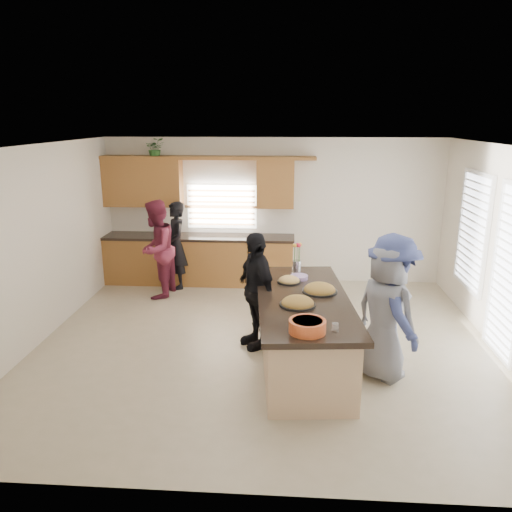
# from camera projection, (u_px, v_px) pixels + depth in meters

# --- Properties ---
(floor) EXTENTS (6.50, 6.50, 0.00)m
(floor) POSITION_uv_depth(u_px,v_px,m) (265.00, 344.00, 7.21)
(floor) COLOR #BEAC8D
(floor) RESTS_ON ground
(room_shell) EXTENTS (6.52, 6.02, 2.81)m
(room_shell) POSITION_uv_depth(u_px,v_px,m) (265.00, 214.00, 6.70)
(room_shell) COLOR silver
(room_shell) RESTS_ON ground
(back_cabinetry) EXTENTS (4.08, 0.66, 2.46)m
(back_cabinetry) POSITION_uv_depth(u_px,v_px,m) (197.00, 237.00, 9.69)
(back_cabinetry) COLOR #965E2B
(back_cabinetry) RESTS_ON ground
(right_wall_glazing) EXTENTS (0.06, 4.00, 2.25)m
(right_wall_glazing) POSITION_uv_depth(u_px,v_px,m) (510.00, 261.00, 6.51)
(right_wall_glazing) COLOR white
(right_wall_glazing) RESTS_ON ground
(island) EXTENTS (1.38, 2.79, 0.95)m
(island) POSITION_uv_depth(u_px,v_px,m) (302.00, 333.00, 6.48)
(island) COLOR tan
(island) RESTS_ON ground
(platter_front) EXTENTS (0.44, 0.44, 0.18)m
(platter_front) POSITION_uv_depth(u_px,v_px,m) (298.00, 303.00, 6.06)
(platter_front) COLOR black
(platter_front) RESTS_ON island
(platter_mid) EXTENTS (0.46, 0.46, 0.19)m
(platter_mid) POSITION_uv_depth(u_px,v_px,m) (320.00, 290.00, 6.52)
(platter_mid) COLOR black
(platter_mid) RESTS_ON island
(platter_back) EXTENTS (0.33, 0.33, 0.13)m
(platter_back) POSITION_uv_depth(u_px,v_px,m) (289.00, 281.00, 6.90)
(platter_back) COLOR black
(platter_back) RESTS_ON island
(salad_bowl) EXTENTS (0.40, 0.40, 0.14)m
(salad_bowl) POSITION_uv_depth(u_px,v_px,m) (307.00, 326.00, 5.29)
(salad_bowl) COLOR #DB5828
(salad_bowl) RESTS_ON island
(clear_cup) EXTENTS (0.08, 0.08, 0.10)m
(clear_cup) POSITION_uv_depth(u_px,v_px,m) (335.00, 328.00, 5.31)
(clear_cup) COLOR white
(clear_cup) RESTS_ON island
(plate_stack) EXTENTS (0.25, 0.25, 0.05)m
(plate_stack) POSITION_uv_depth(u_px,v_px,m) (299.00, 277.00, 7.05)
(plate_stack) COLOR #A480BA
(plate_stack) RESTS_ON island
(flower_vase) EXTENTS (0.14, 0.14, 0.43)m
(flower_vase) POSITION_uv_depth(u_px,v_px,m) (297.00, 257.00, 7.38)
(flower_vase) COLOR silver
(flower_vase) RESTS_ON island
(potted_plant) EXTENTS (0.42, 0.39, 0.39)m
(potted_plant) POSITION_uv_depth(u_px,v_px,m) (155.00, 148.00, 9.37)
(potted_plant) COLOR #2F6629
(potted_plant) RESTS_ON back_cabinetry
(woman_left_back) EXTENTS (0.61, 0.71, 1.66)m
(woman_left_back) POSITION_uv_depth(u_px,v_px,m) (176.00, 245.00, 9.40)
(woman_left_back) COLOR black
(woman_left_back) RESTS_ON ground
(woman_left_mid) EXTENTS (0.77, 0.94, 1.77)m
(woman_left_mid) POSITION_uv_depth(u_px,v_px,m) (156.00, 249.00, 8.91)
(woman_left_mid) COLOR maroon
(woman_left_mid) RESTS_ON ground
(woman_left_front) EXTENTS (0.83, 1.05, 1.66)m
(woman_left_front) POSITION_uv_depth(u_px,v_px,m) (256.00, 290.00, 6.95)
(woman_left_front) COLOR black
(woman_left_front) RESTS_ON ground
(woman_right_back) EXTENTS (0.96, 1.31, 1.82)m
(woman_right_back) POSITION_uv_depth(u_px,v_px,m) (391.00, 306.00, 6.15)
(woman_right_back) COLOR navy
(woman_right_back) RESTS_ON ground
(woman_right_front) EXTENTS (0.97, 0.98, 1.71)m
(woman_right_front) POSITION_uv_depth(u_px,v_px,m) (385.00, 313.00, 6.08)
(woman_right_front) COLOR slate
(woman_right_front) RESTS_ON ground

